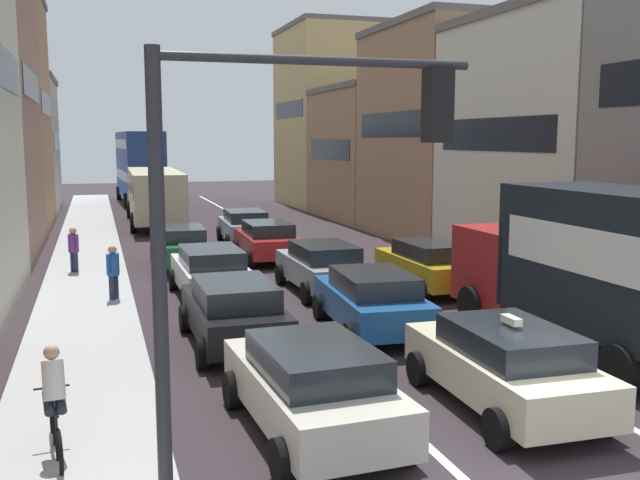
{
  "coord_description": "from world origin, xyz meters",
  "views": [
    {
      "loc": [
        -6.29,
        -8.14,
        4.57
      ],
      "look_at": [
        0.0,
        12.0,
        1.6
      ],
      "focal_mm": 40.34,
      "sensor_mm": 36.0,
      "label": 1
    }
  ],
  "objects_px": {
    "coupe_centre_lane_fourth": "(267,240)",
    "taxi_centre_lane_front": "(505,364)",
    "bus_far_queue_secondary": "(140,164)",
    "cyclist_on_sidewalk": "(55,406)",
    "sedan_right_lane_behind_truck": "(429,264)",
    "sedan_centre_lane_fifth": "(245,226)",
    "sedan_left_lane_fourth": "(181,246)",
    "pedestrian_near_kerb": "(74,248)",
    "removalist_box_truck": "(595,263)",
    "sedan_left_lane_front": "(312,385)",
    "bus_mid_queue_primary": "(155,192)",
    "wagon_left_lane_second": "(234,311)",
    "pedestrian_mid_sidewalk": "(113,271)",
    "sedan_left_lane_third": "(211,271)",
    "traffic_light_pole": "(275,210)",
    "hatchback_centre_lane_third": "(323,266)",
    "sedan_centre_lane_second": "(372,300)"
  },
  "relations": [
    {
      "from": "sedan_left_lane_third",
      "to": "sedan_right_lane_behind_truck",
      "type": "relative_size",
      "value": 1.0
    },
    {
      "from": "sedan_left_lane_front",
      "to": "sedan_left_lane_fourth",
      "type": "xyz_separation_m",
      "value": [
        -0.25,
        15.48,
        0.0
      ]
    },
    {
      "from": "pedestrian_near_kerb",
      "to": "pedestrian_mid_sidewalk",
      "type": "distance_m",
      "value": 4.82
    },
    {
      "from": "coupe_centre_lane_fourth",
      "to": "cyclist_on_sidewalk",
      "type": "bearing_deg",
      "value": 158.44
    },
    {
      "from": "taxi_centre_lane_front",
      "to": "sedan_left_lane_third",
      "type": "relative_size",
      "value": 1.01
    },
    {
      "from": "sedan_left_lane_fourth",
      "to": "sedan_right_lane_behind_truck",
      "type": "xyz_separation_m",
      "value": [
        6.78,
        -6.13,
        0.0
      ]
    },
    {
      "from": "bus_far_queue_secondary",
      "to": "cyclist_on_sidewalk",
      "type": "relative_size",
      "value": 6.14
    },
    {
      "from": "taxi_centre_lane_front",
      "to": "bus_far_queue_secondary",
      "type": "height_order",
      "value": "bus_far_queue_secondary"
    },
    {
      "from": "removalist_box_truck",
      "to": "pedestrian_mid_sidewalk",
      "type": "height_order",
      "value": "removalist_box_truck"
    },
    {
      "from": "hatchback_centre_lane_third",
      "to": "sedan_left_lane_fourth",
      "type": "bearing_deg",
      "value": 32.95
    },
    {
      "from": "pedestrian_near_kerb",
      "to": "removalist_box_truck",
      "type": "bearing_deg",
      "value": -81.74
    },
    {
      "from": "sedan_left_lane_fourth",
      "to": "pedestrian_mid_sidewalk",
      "type": "height_order",
      "value": "pedestrian_mid_sidewalk"
    },
    {
      "from": "sedan_centre_lane_fifth",
      "to": "bus_far_queue_secondary",
      "type": "bearing_deg",
      "value": 10.21
    },
    {
      "from": "sedan_right_lane_behind_truck",
      "to": "sedan_left_lane_front",
      "type": "bearing_deg",
      "value": 144.76
    },
    {
      "from": "sedan_centre_lane_fifth",
      "to": "bus_mid_queue_primary",
      "type": "xyz_separation_m",
      "value": [
        -3.17,
        8.5,
        0.96
      ]
    },
    {
      "from": "sedan_centre_lane_fifth",
      "to": "cyclist_on_sidewalk",
      "type": "height_order",
      "value": "cyclist_on_sidewalk"
    },
    {
      "from": "wagon_left_lane_second",
      "to": "sedan_left_lane_front",
      "type": "bearing_deg",
      "value": -177.06
    },
    {
      "from": "wagon_left_lane_second",
      "to": "pedestrian_near_kerb",
      "type": "relative_size",
      "value": 2.59
    },
    {
      "from": "traffic_light_pole",
      "to": "pedestrian_near_kerb",
      "type": "distance_m",
      "value": 18.05
    },
    {
      "from": "taxi_centre_lane_front",
      "to": "pedestrian_mid_sidewalk",
      "type": "bearing_deg",
      "value": 32.4
    },
    {
      "from": "traffic_light_pole",
      "to": "bus_mid_queue_primary",
      "type": "relative_size",
      "value": 0.52
    },
    {
      "from": "taxi_centre_lane_front",
      "to": "sedan_left_lane_fourth",
      "type": "xyz_separation_m",
      "value": [
        -3.67,
        15.45,
        -0.0
      ]
    },
    {
      "from": "sedan_right_lane_behind_truck",
      "to": "sedan_centre_lane_fifth",
      "type": "bearing_deg",
      "value": 16.65
    },
    {
      "from": "traffic_light_pole",
      "to": "sedan_left_lane_third",
      "type": "bearing_deg",
      "value": 84.56
    },
    {
      "from": "sedan_left_lane_front",
      "to": "sedan_centre_lane_second",
      "type": "bearing_deg",
      "value": -32.73
    },
    {
      "from": "removalist_box_truck",
      "to": "hatchback_centre_lane_third",
      "type": "xyz_separation_m",
      "value": [
        -3.59,
        7.68,
        -1.18
      ]
    },
    {
      "from": "wagon_left_lane_second",
      "to": "hatchback_centre_lane_third",
      "type": "relative_size",
      "value": 1.0
    },
    {
      "from": "sedan_right_lane_behind_truck",
      "to": "wagon_left_lane_second",
      "type": "bearing_deg",
      "value": 121.46
    },
    {
      "from": "bus_far_queue_secondary",
      "to": "pedestrian_near_kerb",
      "type": "xyz_separation_m",
      "value": [
        -3.84,
        -27.66,
        -1.88
      ]
    },
    {
      "from": "taxi_centre_lane_front",
      "to": "cyclist_on_sidewalk",
      "type": "relative_size",
      "value": 2.52
    },
    {
      "from": "wagon_left_lane_second",
      "to": "removalist_box_truck",
      "type": "bearing_deg",
      "value": -111.65
    },
    {
      "from": "hatchback_centre_lane_third",
      "to": "sedan_left_lane_third",
      "type": "relative_size",
      "value": 1.0
    },
    {
      "from": "removalist_box_truck",
      "to": "sedan_centre_lane_second",
      "type": "xyz_separation_m",
      "value": [
        -3.85,
        3.0,
        -1.18
      ]
    },
    {
      "from": "cyclist_on_sidewalk",
      "to": "sedan_left_lane_fourth",
      "type": "bearing_deg",
      "value": -20.0
    },
    {
      "from": "pedestrian_near_kerb",
      "to": "coupe_centre_lane_fourth",
      "type": "bearing_deg",
      "value": -23.42
    },
    {
      "from": "hatchback_centre_lane_third",
      "to": "sedan_centre_lane_fifth",
      "type": "bearing_deg",
      "value": 1.15
    },
    {
      "from": "bus_far_queue_secondary",
      "to": "sedan_left_lane_front",
      "type": "bearing_deg",
      "value": 177.85
    },
    {
      "from": "bus_mid_queue_primary",
      "to": "pedestrian_mid_sidewalk",
      "type": "distance_m",
      "value": 19.08
    },
    {
      "from": "sedan_left_lane_front",
      "to": "hatchback_centre_lane_third",
      "type": "distance_m",
      "value": 10.5
    },
    {
      "from": "sedan_left_lane_front",
      "to": "bus_mid_queue_primary",
      "type": "bearing_deg",
      "value": -2.49
    },
    {
      "from": "sedan_centre_lane_fifth",
      "to": "sedan_right_lane_behind_truck",
      "type": "bearing_deg",
      "value": -160.96
    },
    {
      "from": "removalist_box_truck",
      "to": "taxi_centre_lane_front",
      "type": "bearing_deg",
      "value": 122.66
    },
    {
      "from": "traffic_light_pole",
      "to": "sedan_left_lane_fourth",
      "type": "height_order",
      "value": "traffic_light_pole"
    },
    {
      "from": "traffic_light_pole",
      "to": "hatchback_centre_lane_third",
      "type": "relative_size",
      "value": 1.28
    },
    {
      "from": "sedan_centre_lane_second",
      "to": "pedestrian_mid_sidewalk",
      "type": "distance_m",
      "value": 7.59
    },
    {
      "from": "taxi_centre_lane_front",
      "to": "coupe_centre_lane_fourth",
      "type": "distance_m",
      "value": 15.95
    },
    {
      "from": "sedan_left_lane_front",
      "to": "bus_mid_queue_primary",
      "type": "relative_size",
      "value": 0.42
    },
    {
      "from": "hatchback_centre_lane_third",
      "to": "sedan_centre_lane_fifth",
      "type": "height_order",
      "value": "same"
    },
    {
      "from": "coupe_centre_lane_fourth",
      "to": "taxi_centre_lane_front",
      "type": "bearing_deg",
      "value": -176.99
    },
    {
      "from": "traffic_light_pole",
      "to": "sedan_left_lane_front",
      "type": "distance_m",
      "value": 4.25
    }
  ]
}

